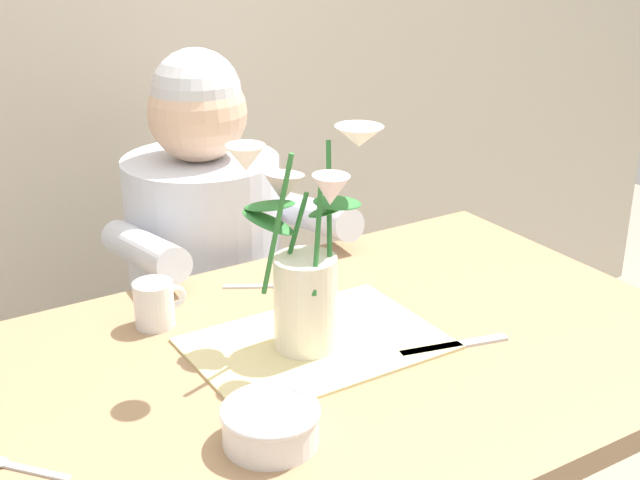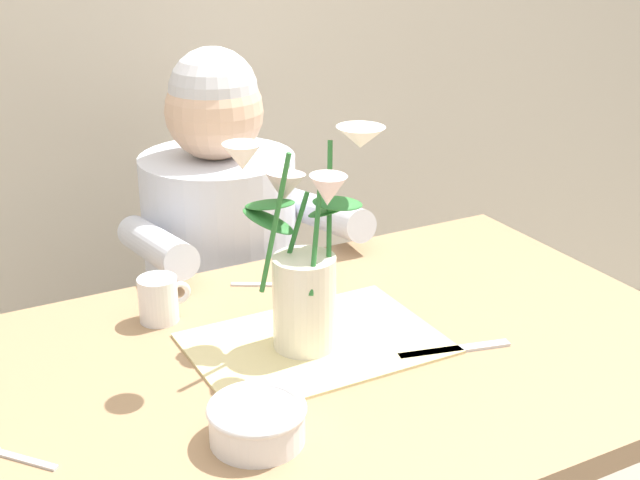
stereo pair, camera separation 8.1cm
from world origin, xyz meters
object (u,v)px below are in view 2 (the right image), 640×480
(seated_person, at_px, (224,298))
(ceramic_mug, at_px, (159,299))
(ceramic_bowl, at_px, (257,421))
(dinner_knife, at_px, (454,350))
(flower_vase, at_px, (306,262))

(seated_person, xyz_separation_m, ceramic_mug, (-0.26, -0.37, 0.22))
(seated_person, bearing_deg, ceramic_bowl, -109.07)
(dinner_knife, xyz_separation_m, ceramic_mug, (-0.38, 0.33, 0.04))
(seated_person, height_order, flower_vase, seated_person)
(flower_vase, distance_m, ceramic_mug, 0.29)
(seated_person, bearing_deg, flower_vase, -98.63)
(flower_vase, height_order, ceramic_bowl, flower_vase)
(ceramic_bowl, bearing_deg, flower_vase, 48.35)
(ceramic_bowl, relative_size, dinner_knife, 0.72)
(flower_vase, relative_size, ceramic_bowl, 2.66)
(dinner_knife, bearing_deg, flower_vase, 161.24)
(seated_person, bearing_deg, ceramic_mug, -125.74)
(ceramic_mug, bearing_deg, ceramic_bowl, -89.49)
(seated_person, height_order, ceramic_bowl, seated_person)
(flower_vase, relative_size, ceramic_mug, 3.88)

